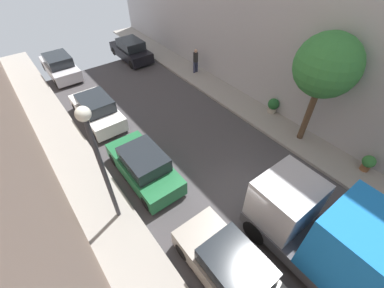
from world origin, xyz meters
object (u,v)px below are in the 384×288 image
(parked_car_left_4, at_px, (97,110))
(parked_car_left_5, at_px, (60,66))
(parked_car_right_2, at_px, (131,50))
(delivery_truck, at_px, (360,261))
(street_tree_1, at_px, (327,66))
(pedestrian, at_px, (196,60))
(lamp_post, at_px, (97,154))
(parked_car_left_3, at_px, (144,166))
(parked_car_left_2, at_px, (232,270))
(potted_plant_4, at_px, (368,163))
(potted_plant_3, at_px, (273,105))

(parked_car_left_4, relative_size, parked_car_left_5, 1.00)
(parked_car_right_2, xyz_separation_m, delivery_truck, (-2.70, -19.46, 1.07))
(parked_car_left_5, distance_m, street_tree_1, 17.24)
(pedestrian, bearing_deg, lamp_post, -142.40)
(parked_car_left_4, distance_m, delivery_truck, 13.58)
(parked_car_left_3, bearing_deg, parked_car_left_2, -90.00)
(parked_car_left_4, bearing_deg, street_tree_1, -46.02)
(pedestrian, relative_size, street_tree_1, 0.31)
(parked_car_left_2, distance_m, parked_car_right_2, 18.01)
(parked_car_right_2, height_order, potted_plant_4, parked_car_right_2)
(potted_plant_3, height_order, lamp_post, lamp_post)
(delivery_truck, height_order, potted_plant_3, delivery_truck)
(parked_car_left_2, relative_size, parked_car_left_4, 1.00)
(delivery_truck, distance_m, lamp_post, 8.34)
(pedestrian, distance_m, potted_plant_4, 12.41)
(pedestrian, distance_m, street_tree_1, 9.69)
(street_tree_1, bearing_deg, parked_car_left_4, 133.98)
(pedestrian, relative_size, lamp_post, 0.33)
(parked_car_right_2, bearing_deg, parked_car_left_4, -131.09)
(parked_car_left_2, xyz_separation_m, parked_car_left_5, (0.00, 17.79, 0.00))
(parked_car_left_4, xyz_separation_m, street_tree_1, (7.85, -8.14, 3.48))
(parked_car_left_2, xyz_separation_m, pedestrian, (7.95, 12.02, 0.35))
(parked_car_left_2, bearing_deg, potted_plant_4, -2.60)
(parked_car_left_4, bearing_deg, parked_car_left_2, -90.00)
(street_tree_1, bearing_deg, parked_car_left_2, -160.09)
(parked_car_left_2, bearing_deg, delivery_truck, -40.22)
(pedestrian, relative_size, potted_plant_4, 2.08)
(parked_car_left_4, distance_m, parked_car_left_5, 6.81)
(parked_car_right_2, bearing_deg, parked_car_left_3, -115.02)
(parked_car_left_2, distance_m, parked_car_left_5, 17.79)
(pedestrian, distance_m, potted_plant_3, 6.79)
(street_tree_1, relative_size, potted_plant_4, 6.62)
(parked_car_left_2, bearing_deg, potted_plant_3, 31.88)
(parked_car_left_4, xyz_separation_m, parked_car_left_5, (0.00, 6.81, 0.00))
(parked_car_left_2, distance_m, pedestrian, 14.41)
(parked_car_left_3, bearing_deg, potted_plant_3, -2.31)
(parked_car_left_4, distance_m, street_tree_1, 11.83)
(pedestrian, relative_size, potted_plant_3, 1.93)
(pedestrian, bearing_deg, delivery_truck, -110.14)
(parked_car_left_2, height_order, potted_plant_4, parked_car_left_2)
(parked_car_left_4, relative_size, lamp_post, 0.81)
(parked_car_left_2, relative_size, potted_plant_4, 5.07)
(pedestrian, bearing_deg, street_tree_1, -90.57)
(potted_plant_3, xyz_separation_m, potted_plant_4, (-0.18, -5.64, -0.01))
(parked_car_left_4, xyz_separation_m, lamp_post, (-1.90, -6.55, 2.87))
(lamp_post, bearing_deg, street_tree_1, -9.26)
(potted_plant_4, bearing_deg, pedestrian, 91.58)
(potted_plant_3, bearing_deg, potted_plant_4, -91.85)
(parked_car_right_2, bearing_deg, delivery_truck, -97.90)
(pedestrian, xyz_separation_m, potted_plant_4, (0.34, -12.40, -0.46))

